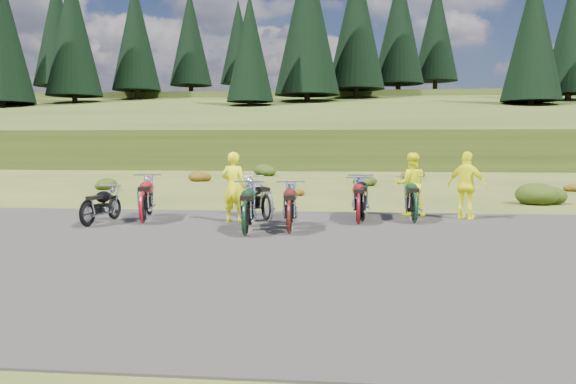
# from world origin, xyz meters

# --- Properties ---
(ground) EXTENTS (300.00, 300.00, 0.00)m
(ground) POSITION_xyz_m (0.00, 0.00, 0.00)
(ground) COLOR #394617
(ground) RESTS_ON ground
(gravel_pad) EXTENTS (20.00, 12.00, 0.04)m
(gravel_pad) POSITION_xyz_m (0.00, -2.00, 0.00)
(gravel_pad) COLOR black
(gravel_pad) RESTS_ON ground
(hill_slope) EXTENTS (300.00, 45.97, 9.37)m
(hill_slope) POSITION_xyz_m (0.00, 50.00, 0.00)
(hill_slope) COLOR #2E3B13
(hill_slope) RESTS_ON ground
(hill_plateau) EXTENTS (300.00, 90.00, 9.17)m
(hill_plateau) POSITION_xyz_m (0.00, 110.00, 0.00)
(hill_plateau) COLOR #2E3B13
(hill_plateau) RESTS_ON ground
(conifer_14) EXTENTS (5.28, 5.28, 14.00)m
(conifer_14) POSITION_xyz_m (-51.00, 70.00, 16.55)
(conifer_14) COLOR black
(conifer_14) RESTS_ON ground
(conifer_15) EXTENTS (7.92, 7.92, 20.00)m
(conifer_15) POSITION_xyz_m (-45.00, 76.00, 20.16)
(conifer_15) COLOR black
(conifer_15) RESTS_ON ground
(conifer_16) EXTENTS (7.48, 7.48, 19.00)m
(conifer_16) POSITION_xyz_m (-39.00, 51.00, 15.28)
(conifer_16) COLOR black
(conifer_16) RESTS_ON ground
(conifer_17) EXTENTS (7.04, 7.04, 18.00)m
(conifer_17) POSITION_xyz_m (-33.00, 57.00, 15.97)
(conifer_17) COLOR black
(conifer_17) RESTS_ON ground
(conifer_18) EXTENTS (6.60, 6.60, 17.00)m
(conifer_18) POSITION_xyz_m (-27.00, 63.00, 16.66)
(conifer_18) COLOR black
(conifer_18) RESTS_ON ground
(conifer_19) EXTENTS (6.16, 6.16, 16.00)m
(conifer_19) POSITION_xyz_m (-21.00, 69.00, 17.36)
(conifer_19) COLOR black
(conifer_19) RESTS_ON ground
(conifer_20) EXTENTS (5.72, 5.72, 15.00)m
(conifer_20) POSITION_xyz_m (-15.00, 75.00, 17.65)
(conifer_20) COLOR black
(conifer_20) RESTS_ON ground
(conifer_21) EXTENTS (5.28, 5.28, 14.00)m
(conifer_21) POSITION_xyz_m (-9.00, 50.00, 12.56)
(conifer_21) COLOR black
(conifer_21) RESTS_ON ground
(conifer_22) EXTENTS (7.92, 7.92, 20.00)m
(conifer_22) POSITION_xyz_m (-3.00, 56.00, 16.77)
(conifer_22) COLOR black
(conifer_22) RESTS_ON ground
(conifer_23) EXTENTS (7.48, 7.48, 19.00)m
(conifer_23) POSITION_xyz_m (3.00, 62.00, 17.47)
(conifer_23) COLOR black
(conifer_23) RESTS_ON ground
(conifer_24) EXTENTS (7.04, 7.04, 18.00)m
(conifer_24) POSITION_xyz_m (9.00, 68.00, 18.16)
(conifer_24) COLOR black
(conifer_24) RESTS_ON ground
(conifer_25) EXTENTS (6.60, 6.60, 17.00)m
(conifer_25) POSITION_xyz_m (15.00, 74.00, 18.66)
(conifer_25) COLOR black
(conifer_25) RESTS_ON ground
(conifer_26) EXTENTS (6.16, 6.16, 16.00)m
(conifer_26) POSITION_xyz_m (21.00, 49.00, 13.37)
(conifer_26) COLOR black
(conifer_26) RESTS_ON ground
(conifer_27) EXTENTS (5.72, 5.72, 15.00)m
(conifer_27) POSITION_xyz_m (27.00, 55.00, 14.06)
(conifer_27) COLOR black
(conifer_27) RESTS_ON ground
(shrub_1) EXTENTS (1.03, 1.03, 0.61)m
(shrub_1) POSITION_xyz_m (-9.10, 11.30, 0.31)
(shrub_1) COLOR #1B330C
(shrub_1) RESTS_ON ground
(shrub_2) EXTENTS (1.30, 1.30, 0.77)m
(shrub_2) POSITION_xyz_m (-6.20, 16.60, 0.38)
(shrub_2) COLOR #66390C
(shrub_2) RESTS_ON ground
(shrub_3) EXTENTS (1.56, 1.56, 0.92)m
(shrub_3) POSITION_xyz_m (-3.30, 21.90, 0.46)
(shrub_3) COLOR #1B330C
(shrub_3) RESTS_ON ground
(shrub_4) EXTENTS (0.77, 0.77, 0.45)m
(shrub_4) POSITION_xyz_m (-0.40, 9.20, 0.23)
(shrub_4) COLOR #66390C
(shrub_4) RESTS_ON ground
(shrub_5) EXTENTS (1.03, 1.03, 0.61)m
(shrub_5) POSITION_xyz_m (2.50, 14.50, 0.31)
(shrub_5) COLOR #1B330C
(shrub_5) RESTS_ON ground
(shrub_6) EXTENTS (1.30, 1.30, 0.77)m
(shrub_6) POSITION_xyz_m (5.40, 19.80, 0.38)
(shrub_6) COLOR #66390C
(shrub_6) RESTS_ON ground
(shrub_7) EXTENTS (1.56, 1.56, 0.92)m
(shrub_7) POSITION_xyz_m (8.30, 7.10, 0.46)
(shrub_7) COLOR #1B330C
(shrub_7) RESTS_ON ground
(shrub_8) EXTENTS (0.77, 0.77, 0.45)m
(shrub_8) POSITION_xyz_m (11.20, 12.40, 0.23)
(shrub_8) COLOR #66390C
(shrub_8) RESTS_ON ground
(motorcycle_0) EXTENTS (0.87, 1.95, 0.98)m
(motorcycle_0) POSITION_xyz_m (-4.74, 0.39, 0.00)
(motorcycle_0) COLOR black
(motorcycle_0) RESTS_ON ground
(motorcycle_1) EXTENTS (1.31, 2.47, 1.23)m
(motorcycle_1) POSITION_xyz_m (-3.57, 1.05, 0.00)
(motorcycle_1) COLOR #9D0B18
(motorcycle_1) RESTS_ON ground
(motorcycle_2) EXTENTS (0.95, 2.30, 1.17)m
(motorcycle_2) POSITION_xyz_m (-0.64, -0.55, 0.00)
(motorcycle_2) COLOR black
(motorcycle_2) RESTS_ON ground
(motorcycle_3) EXTENTS (1.74, 2.34, 1.18)m
(motorcycle_3) POSITION_xyz_m (-0.45, 1.70, 0.00)
(motorcycle_3) COLOR #BDBCC2
(motorcycle_3) RESTS_ON ground
(motorcycle_4) EXTENTS (0.88, 2.24, 1.15)m
(motorcycle_4) POSITION_xyz_m (0.31, -0.18, 0.00)
(motorcycle_4) COLOR #53130D
(motorcycle_4) RESTS_ON ground
(motorcycle_5) EXTENTS (0.80, 2.30, 1.20)m
(motorcycle_5) POSITION_xyz_m (2.03, 1.97, 0.00)
(motorcycle_5) COLOR black
(motorcycle_5) RESTS_ON ground
(motorcycle_6) EXTENTS (0.81, 2.24, 1.16)m
(motorcycle_6) POSITION_xyz_m (1.92, 1.49, 0.00)
(motorcycle_6) COLOR maroon
(motorcycle_6) RESTS_ON ground
(motorcycle_7) EXTENTS (0.77, 2.26, 1.18)m
(motorcycle_7) POSITION_xyz_m (3.36, 1.84, 0.00)
(motorcycle_7) COLOR black
(motorcycle_7) RESTS_ON ground
(person_middle) EXTENTS (0.74, 0.56, 1.84)m
(person_middle) POSITION_xyz_m (-1.32, 1.61, 0.92)
(person_middle) COLOR #DEE20B
(person_middle) RESTS_ON ground
(person_right_a) EXTENTS (0.88, 0.69, 1.79)m
(person_right_a) POSITION_xyz_m (3.43, 3.29, 0.89)
(person_right_a) COLOR #DEE20B
(person_right_a) RESTS_ON ground
(person_right_b) EXTENTS (1.15, 0.96, 1.84)m
(person_right_b) POSITION_xyz_m (4.86, 2.78, 0.92)
(person_right_b) COLOR #DEE20B
(person_right_b) RESTS_ON ground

